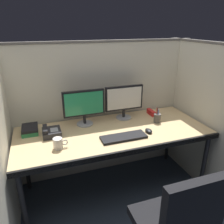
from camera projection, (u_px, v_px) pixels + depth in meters
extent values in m
plane|color=#2D3847|center=(123.00, 209.00, 2.20)|extent=(8.00, 8.00, 0.00)
cube|color=beige|center=(101.00, 112.00, 2.56)|extent=(2.20, 0.05, 1.55)
cube|color=#605B56|center=(100.00, 41.00, 2.27)|extent=(2.21, 0.06, 0.02)
cube|color=beige|center=(3.00, 150.00, 1.78)|extent=(0.05, 1.40, 1.55)
cube|color=beige|center=(202.00, 118.00, 2.39)|extent=(0.05, 1.40, 1.55)
cube|color=#605B56|center=(215.00, 43.00, 2.09)|extent=(0.06, 1.41, 0.02)
cube|color=tan|center=(114.00, 132.00, 2.19)|extent=(1.90, 0.80, 0.04)
cube|color=black|center=(129.00, 152.00, 1.85)|extent=(1.90, 0.02, 0.05)
cylinder|color=black|center=(24.00, 208.00, 1.76)|extent=(0.04, 0.04, 0.70)
cylinder|color=black|center=(204.00, 165.00, 2.30)|extent=(0.04, 0.04, 0.70)
cylinder|color=black|center=(25.00, 162.00, 2.36)|extent=(0.04, 0.04, 0.70)
cylinder|color=black|center=(168.00, 136.00, 2.90)|extent=(0.04, 0.04, 0.70)
cube|color=black|center=(193.00, 216.00, 1.22)|extent=(0.40, 0.06, 0.48)
cylinder|color=gray|center=(85.00, 124.00, 2.32)|extent=(0.17, 0.17, 0.01)
cylinder|color=black|center=(85.00, 119.00, 2.30)|extent=(0.03, 0.03, 0.09)
cube|color=black|center=(84.00, 103.00, 2.23)|extent=(0.43, 0.03, 0.27)
cube|color=#268C59|center=(84.00, 104.00, 2.21)|extent=(0.39, 0.01, 0.23)
cylinder|color=gray|center=(124.00, 117.00, 2.47)|extent=(0.17, 0.17, 0.01)
cylinder|color=black|center=(124.00, 113.00, 2.46)|extent=(0.03, 0.03, 0.09)
cube|color=black|center=(124.00, 98.00, 2.39)|extent=(0.43, 0.03, 0.27)
cube|color=silver|center=(125.00, 98.00, 2.37)|extent=(0.39, 0.01, 0.23)
cube|color=black|center=(124.00, 137.00, 2.04)|extent=(0.43, 0.15, 0.02)
ellipsoid|color=black|center=(149.00, 131.00, 2.14)|extent=(0.06, 0.10, 0.03)
cylinder|color=#59595B|center=(148.00, 129.00, 2.15)|extent=(0.01, 0.01, 0.01)
cube|color=#26723F|center=(30.00, 131.00, 2.14)|extent=(0.15, 0.21, 0.04)
cube|color=black|center=(30.00, 128.00, 2.13)|extent=(0.15, 0.21, 0.02)
cube|color=black|center=(52.00, 132.00, 2.08)|extent=(0.17, 0.19, 0.06)
cube|color=black|center=(45.00, 129.00, 2.05)|extent=(0.04, 0.17, 0.03)
cube|color=gray|center=(54.00, 130.00, 2.07)|extent=(0.07, 0.09, 0.00)
cube|color=red|center=(151.00, 112.00, 2.56)|extent=(0.04, 0.15, 0.06)
cylinder|color=silver|center=(58.00, 143.00, 1.86)|extent=(0.08, 0.08, 0.09)
torus|color=silver|center=(65.00, 142.00, 1.87)|extent=(0.06, 0.01, 0.06)
cylinder|color=#4C4742|center=(157.00, 118.00, 2.35)|extent=(0.08, 0.08, 0.09)
cylinder|color=red|center=(156.00, 114.00, 2.35)|extent=(0.01, 0.01, 0.16)
cylinder|color=#263FB2|center=(158.00, 116.00, 2.33)|extent=(0.01, 0.01, 0.14)
cylinder|color=black|center=(157.00, 115.00, 2.34)|extent=(0.01, 0.01, 0.15)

